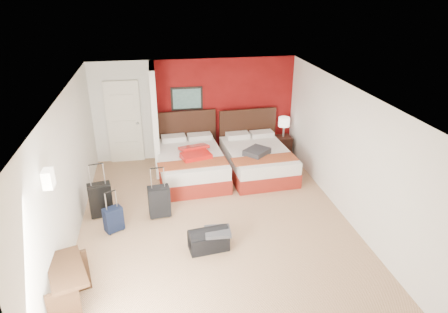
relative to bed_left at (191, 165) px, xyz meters
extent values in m
plane|color=tan|center=(0.27, -1.98, -0.31)|extent=(6.50, 6.50, 0.00)
cube|color=silver|center=(0.27, 1.27, 0.94)|extent=(5.00, 0.04, 2.50)
cube|color=silver|center=(-2.23, -1.98, 0.94)|extent=(0.04, 6.50, 2.50)
cube|color=black|center=(0.07, 1.21, 1.24)|extent=(0.78, 0.03, 0.58)
cube|color=white|center=(-2.11, -3.48, 1.59)|extent=(0.12, 0.20, 0.24)
cube|color=maroon|center=(1.02, 1.25, 0.94)|extent=(3.50, 0.04, 2.50)
cube|color=silver|center=(-0.73, 0.63, 0.94)|extent=(0.12, 1.20, 2.50)
cube|color=silver|center=(-1.48, 1.22, 0.71)|extent=(0.82, 0.06, 2.05)
cube|color=white|center=(0.00, 0.00, 0.00)|extent=(1.58, 2.17, 0.62)
cube|color=silver|center=(1.58, -0.01, -0.01)|extent=(1.53, 2.10, 0.60)
cube|color=red|center=(0.10, -0.10, 0.37)|extent=(0.83, 1.00, 0.11)
cube|color=#343539|center=(1.48, -0.31, 0.36)|extent=(0.69, 0.68, 0.13)
cube|color=black|center=(2.46, 0.82, -0.04)|extent=(0.40, 0.40, 0.54)
cylinder|color=white|center=(2.46, 0.82, 0.48)|extent=(0.34, 0.34, 0.51)
cube|color=black|center=(-1.86, -1.34, 0.01)|extent=(0.47, 0.34, 0.64)
cube|color=black|center=(-0.75, -1.56, -0.01)|extent=(0.43, 0.29, 0.60)
cube|color=black|center=(-1.59, -1.93, -0.09)|extent=(0.38, 0.33, 0.45)
cube|color=black|center=(0.03, -2.75, -0.14)|extent=(0.70, 0.43, 0.34)
cube|color=#3E3E43|center=(0.18, -2.80, 0.05)|extent=(0.44, 0.38, 0.06)
cube|color=black|center=(-2.01, -3.81, 0.06)|extent=(0.70, 0.99, 0.74)
camera|label=1|loc=(-0.69, -8.36, 3.92)|focal=32.19mm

